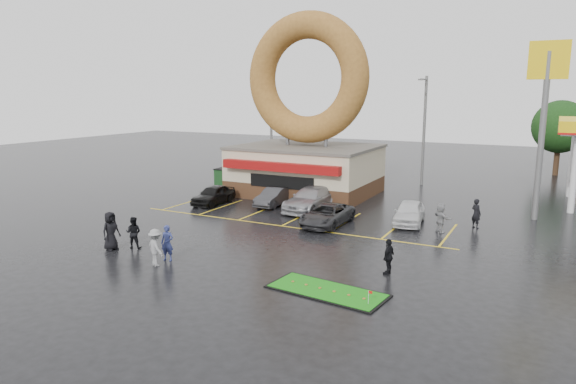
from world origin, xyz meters
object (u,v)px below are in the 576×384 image
at_px(car_white, 409,213).
at_px(dumpster, 227,177).
at_px(streetlight_left, 271,124).
at_px(car_grey, 327,215).
at_px(car_black, 213,195).
at_px(person_cameraman, 389,257).
at_px(shell_sign, 545,97).
at_px(person_blue, 167,243).
at_px(car_dgrey, 274,197).
at_px(car_silver, 311,199).
at_px(streetlight_mid, 424,128).
at_px(donut_shop, 306,135).
at_px(putting_green, 327,291).

xyz_separation_m(car_white, dumpster, (-16.98, 5.95, -0.03)).
distance_m(streetlight_left, car_grey, 19.91).
height_order(car_black, person_cameraman, person_cameraman).
height_order(shell_sign, person_blue, shell_sign).
bearing_deg(car_dgrey, streetlight_left, 118.98).
relative_size(shell_sign, car_silver, 2.04).
distance_m(streetlight_mid, dumpster, 16.92).
distance_m(donut_shop, car_dgrey, 6.29).
xyz_separation_m(streetlight_mid, car_black, (-11.03, -14.43, -4.12)).
distance_m(person_cameraman, dumpster, 23.69).
distance_m(donut_shop, car_silver, 6.83).
height_order(person_cameraman, dumpster, person_cameraman).
relative_size(streetlight_left, car_black, 2.31).
distance_m(car_black, car_silver, 6.96).
bearing_deg(car_grey, person_cameraman, -47.57).
distance_m(car_dgrey, car_white, 9.53).
xyz_separation_m(person_blue, person_cameraman, (9.57, 2.93, -0.05)).
bearing_deg(shell_sign, car_grey, -146.15).
xyz_separation_m(shell_sign, car_silver, (-13.23, -4.06, -6.62)).
xyz_separation_m(donut_shop, car_white, (9.45, -5.63, -3.78)).
distance_m(car_white, dumpster, 17.99).
distance_m(car_black, car_white, 13.51).
bearing_deg(streetlight_mid, dumpster, -152.29).
bearing_deg(person_blue, car_black, 102.22).
height_order(streetlight_mid, car_white, streetlight_mid).
height_order(shell_sign, streetlight_left, shell_sign).
xyz_separation_m(car_silver, car_white, (6.68, -0.61, -0.07)).
xyz_separation_m(car_silver, putting_green, (6.58, -12.62, -0.72)).
height_order(streetlight_left, car_silver, streetlight_left).
relative_size(shell_sign, car_black, 2.73).
bearing_deg(person_cameraman, car_white, -163.41).
bearing_deg(car_silver, streetlight_mid, 75.29).
distance_m(car_white, person_blue, 14.41).
distance_m(shell_sign, car_silver, 15.34).
bearing_deg(streetlight_left, car_black, -77.54).
bearing_deg(dumpster, car_silver, -27.92).
relative_size(car_black, car_dgrey, 1.04).
bearing_deg(streetlight_mid, car_dgrey, -118.63).
height_order(person_blue, putting_green, person_blue).
bearing_deg(dumpster, donut_shop, -2.91).
xyz_separation_m(donut_shop, person_blue, (1.31, -17.52, -3.63)).
xyz_separation_m(shell_sign, car_dgrey, (-16.05, -4.00, -6.76)).
distance_m(streetlight_left, car_black, 14.36).
relative_size(streetlight_left, car_grey, 2.03).
xyz_separation_m(streetlight_left, car_silver, (9.77, -11.97, -4.03)).
bearing_deg(car_grey, shell_sign, 35.21).
distance_m(person_cameraman, putting_green, 3.49).
xyz_separation_m(streetlight_mid, car_dgrey, (-7.05, -12.92, -4.17)).
height_order(person_cameraman, putting_green, person_cameraman).
relative_size(car_grey, dumpster, 2.46).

